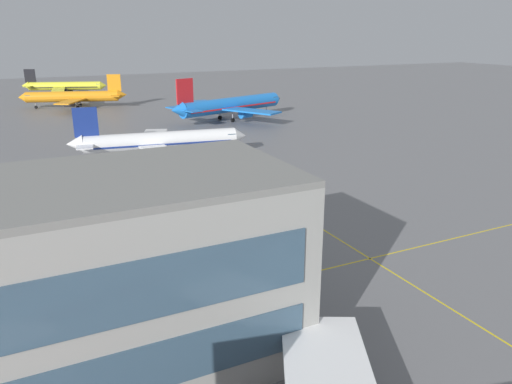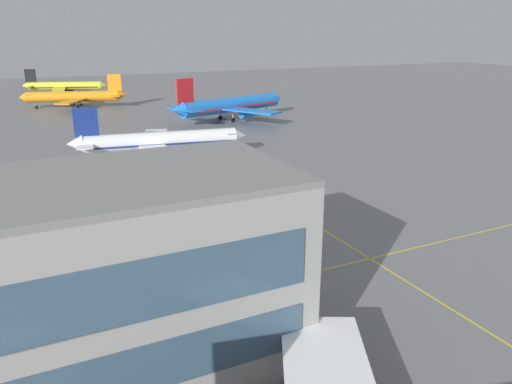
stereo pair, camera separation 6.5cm
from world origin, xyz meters
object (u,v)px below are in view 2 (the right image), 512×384
Objects in this scene: airliner_second_row at (129,230)px; airliner_third_row at (160,141)px; airliner_far_left_stand at (230,105)px; airliner_distant_taxiway at (64,86)px; airliner_far_right_stand at (74,97)px.

airliner_second_row is 0.92× the size of airliner_third_row.
airliner_distant_taxiway is at bearing 113.47° from airliner_far_left_stand.
airliner_far_left_stand reaches higher than airliner_second_row.
airliner_second_row is 0.81× the size of airliner_far_left_stand.
airliner_far_right_stand is at bearing 85.87° from airliner_second_row.
airliner_far_left_stand is at bearing 49.44° from airliner_third_row.
airliner_third_row is 1.10× the size of airliner_distant_taxiway.
airliner_third_row is at bearing 70.37° from airliner_second_row.
airliner_far_left_stand reaches higher than airliner_distant_taxiway.
airliner_far_left_stand is 90.92m from airliner_distant_taxiway.
airliner_far_right_stand is 38.62m from airliner_distant_taxiway.
airliner_far_right_stand reaches higher than airliner_second_row.
airliner_distant_taxiway is at bearing 88.84° from airliner_far_right_stand.
airliner_far_left_stand reaches higher than airliner_third_row.
airliner_far_right_stand reaches higher than airliner_distant_taxiway.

